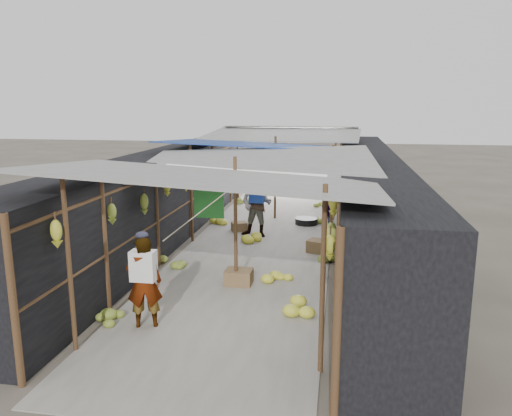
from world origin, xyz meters
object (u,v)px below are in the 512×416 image
Objects in this scene: black_basin at (306,221)px; vendor_elderly at (144,282)px; shopper_blue at (257,204)px; crate_near at (239,277)px; vendor_seated at (329,211)px.

vendor_elderly reaches higher than black_basin.
vendor_elderly is at bearing -85.45° from shopper_blue.
crate_near is at bearing -73.14° from shopper_blue.
shopper_blue is at bearing -128.09° from black_basin.
vendor_seated reaches higher than black_basin.
shopper_blue reaches higher than crate_near.
vendor_elderly is 0.84× the size of shopper_blue.
crate_near is 0.80× the size of black_basin.
shopper_blue is 2.33m from vendor_seated.
shopper_blue reaches higher than vendor_seated.
crate_near is 5.27m from vendor_seated.
crate_near is 0.29× the size of shopper_blue.
vendor_seated is at bearing 46.11° from shopper_blue.
vendor_seated is (1.92, 1.26, -0.41)m from shopper_blue.
crate_near is at bearing -100.52° from black_basin.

